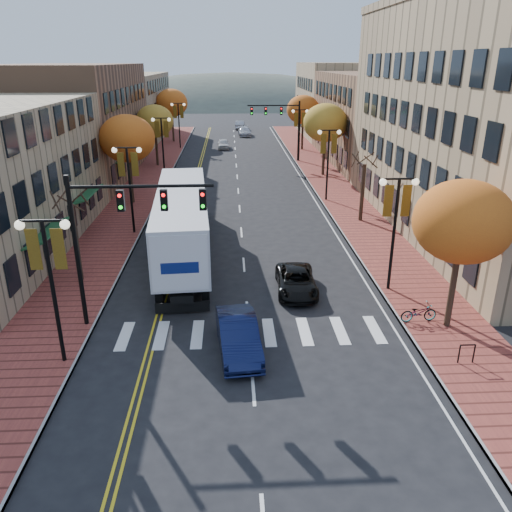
{
  "coord_description": "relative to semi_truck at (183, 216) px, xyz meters",
  "views": [
    {
      "loc": [
        -0.7,
        -17.47,
        11.37
      ],
      "look_at": [
        0.51,
        5.79,
        2.2
      ],
      "focal_mm": 35.0,
      "sensor_mm": 36.0,
      "label": 1
    }
  ],
  "objects": [
    {
      "name": "tree_right_c",
      "position": [
        12.66,
        22.06,
        2.93
      ],
      "size": [
        4.48,
        4.48,
        7.21
      ],
      "color": "#382619",
      "rests_on": "sidewalk_right"
    },
    {
      "name": "tree_right_d",
      "position": [
        12.66,
        38.06,
        2.78
      ],
      "size": [
        4.35,
        4.35,
        7.0
      ],
      "color": "#382619",
      "rests_on": "sidewalk_right"
    },
    {
      "name": "traffic_mast_far",
      "position": [
        9.14,
        30.06,
        2.41
      ],
      "size": [
        6.1,
        0.34,
        7.0
      ],
      "color": "black",
      "rests_on": "ground"
    },
    {
      "name": "building_right_far",
      "position": [
        22.16,
        52.06,
        2.99
      ],
      "size": [
        15.0,
        20.0,
        11.0
      ],
      "primitive_type": "cube",
      "color": "#9E8966",
      "rests_on": "ground"
    },
    {
      "name": "bicycle",
      "position": [
        11.46,
        -9.53,
        -1.92
      ],
      "size": [
        1.74,
        0.74,
        0.89
      ],
      "primitive_type": "imported",
      "rotation": [
        0.0,
        0.0,
        1.66
      ],
      "color": "gray",
      "rests_on": "sidewalk_right"
    },
    {
      "name": "car_far_oncoming",
      "position": [
        4.82,
        60.73,
        -1.8
      ],
      "size": [
        1.86,
        4.46,
        1.44
      ],
      "primitive_type": "imported",
      "rotation": [
        0.0,
        0.0,
        3.06
      ],
      "color": "#A7A7AE",
      "rests_on": "ground"
    },
    {
      "name": "navy_sedan",
      "position": [
        3.16,
        -11.4,
        -1.77
      ],
      "size": [
        2.02,
        4.66,
        1.49
      ],
      "primitive_type": "imported",
      "rotation": [
        0.0,
        0.0,
        0.1
      ],
      "color": "#0D1335",
      "rests_on": "ground"
    },
    {
      "name": "tree_left_d",
      "position": [
        -5.34,
        46.06,
        3.09
      ],
      "size": [
        4.61,
        4.61,
        7.42
      ],
      "color": "#382619",
      "rests_on": "sidewalk_left"
    },
    {
      "name": "lamp_left_b",
      "position": [
        -3.84,
        4.06,
        1.78
      ],
      "size": [
        1.96,
        0.36,
        6.05
      ],
      "color": "black",
      "rests_on": "ground"
    },
    {
      "name": "lamp_right_b",
      "position": [
        11.16,
        12.06,
        1.78
      ],
      "size": [
        1.96,
        0.36,
        6.05
      ],
      "color": "black",
      "rests_on": "ground"
    },
    {
      "name": "lamp_left_a",
      "position": [
        -3.84,
        -11.94,
        1.78
      ],
      "size": [
        1.96,
        0.36,
        6.05
      ],
      "color": "black",
      "rests_on": "ground"
    },
    {
      "name": "building_right_mid",
      "position": [
        22.16,
        30.06,
        2.49
      ],
      "size": [
        15.0,
        24.0,
        10.0
      ],
      "primitive_type": "cube",
      "color": "brown",
      "rests_on": "ground"
    },
    {
      "name": "tree_right_a",
      "position": [
        12.66,
        -9.94,
        2.54
      ],
      "size": [
        4.16,
        4.16,
        6.69
      ],
      "color": "#382619",
      "rests_on": "sidewalk_right"
    },
    {
      "name": "lamp_right_c",
      "position": [
        11.16,
        30.06,
        1.78
      ],
      "size": [
        1.96,
        0.36,
        6.05
      ],
      "color": "black",
      "rests_on": "ground"
    },
    {
      "name": "lamp_left_c",
      "position": [
        -3.84,
        22.06,
        1.78
      ],
      "size": [
        1.96,
        0.36,
        6.05
      ],
      "color": "black",
      "rests_on": "ground"
    },
    {
      "name": "car_far_white",
      "position": [
        2.04,
        40.1,
        -1.88
      ],
      "size": [
        1.65,
        3.8,
        1.27
      ],
      "primitive_type": "imported",
      "rotation": [
        0.0,
        0.0,
        0.04
      ],
      "color": "silver",
      "rests_on": "ground"
    },
    {
      "name": "building_left_far",
      "position": [
        -13.34,
        49.06,
        2.24
      ],
      "size": [
        12.0,
        26.0,
        9.5
      ],
      "primitive_type": "cube",
      "color": "#9E8966",
      "rests_on": "ground"
    },
    {
      "name": "black_suv",
      "position": [
        6.3,
        -5.79,
        -1.91
      ],
      "size": [
        2.14,
        4.4,
        1.21
      ],
      "primitive_type": "imported",
      "rotation": [
        0.0,
        0.0,
        -0.03
      ],
      "color": "black",
      "rests_on": "ground"
    },
    {
      "name": "lamp_left_d",
      "position": [
        -3.84,
        40.06,
        1.78
      ],
      "size": [
        1.96,
        0.36,
        6.05
      ],
      "color": "black",
      "rests_on": "ground"
    },
    {
      "name": "sidewalk_right",
      "position": [
        12.66,
        20.56,
        -2.44
      ],
      "size": [
        4.0,
        85.0,
        0.15
      ],
      "primitive_type": "cube",
      "color": "brown",
      "rests_on": "ground"
    },
    {
      "name": "tree_left_c",
      "position": [
        -5.34,
        28.06,
        2.54
      ],
      "size": [
        4.16,
        4.16,
        6.69
      ],
      "color": "#382619",
      "rests_on": "sidewalk_left"
    },
    {
      "name": "car_far_silver",
      "position": [
        5.34,
        52.31,
        -1.83
      ],
      "size": [
        2.04,
        4.76,
        1.37
      ],
      "primitive_type": "imported",
      "rotation": [
        0.0,
        0.0,
        0.03
      ],
      "color": "#B5B4BD",
      "rests_on": "ground"
    },
    {
      "name": "tree_left_a",
      "position": [
        -5.34,
        -3.94,
        -0.26
      ],
      "size": [
        0.28,
        0.28,
        4.2
      ],
      "color": "#382619",
      "rests_on": "sidewalk_left"
    },
    {
      "name": "tree_right_b",
      "position": [
        12.66,
        6.06,
        -0.26
      ],
      "size": [
        0.28,
        0.28,
        4.2
      ],
      "color": "#382619",
      "rests_on": "sidewalk_right"
    },
    {
      "name": "sidewalk_left",
      "position": [
        -5.34,
        20.56,
        -2.44
      ],
      "size": [
        4.0,
        85.0,
        0.15
      ],
      "primitive_type": "cube",
      "color": "brown",
      "rests_on": "ground"
    },
    {
      "name": "building_left_mid",
      "position": [
        -13.34,
        24.06,
        2.99
      ],
      "size": [
        12.0,
        24.0,
        11.0
      ],
      "primitive_type": "cube",
      "color": "brown",
      "rests_on": "ground"
    },
    {
      "name": "ground",
      "position": [
        3.66,
        -11.94,
        -2.51
      ],
      "size": [
        200.0,
        200.0,
        0.0
      ],
      "primitive_type": "plane",
      "color": "black",
      "rests_on": "ground"
    },
    {
      "name": "semi_truck",
      "position": [
        0.0,
        0.0,
        0.0
      ],
      "size": [
        3.93,
        17.35,
        4.3
      ],
      "rotation": [
        0.0,
        0.0,
        0.07
      ],
      "color": "black",
      "rests_on": "ground"
    },
    {
      "name": "traffic_mast_near",
      "position": [
        -1.81,
        -8.94,
        2.41
      ],
      "size": [
        6.1,
        0.35,
        7.0
      ],
      "color": "black",
      "rests_on": "ground"
    },
    {
      "name": "tree_left_b",
      "position": [
        -5.34,
        12.06,
        2.93
      ],
      "size": [
        4.48,
        4.48,
        7.21
      ],
      "color": "#382619",
      "rests_on": "sidewalk_left"
    },
    {
      "name": "lamp_right_a",
      "position": [
        11.16,
        -5.94,
        1.78
      ],
      "size": [
        1.96,
        0.36,
        6.05
      ],
      "color": "black",
      "rests_on": "ground"
    }
  ]
}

